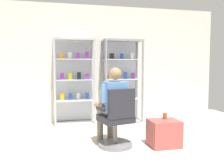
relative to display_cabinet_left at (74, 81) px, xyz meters
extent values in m
cube|color=silver|center=(0.55, 0.24, 0.38)|extent=(6.00, 0.10, 2.70)
cylinder|color=#B7B7BC|center=(-0.43, -0.26, -0.02)|extent=(0.05, 0.05, 1.90)
cylinder|color=#B7B7BC|center=(0.42, -0.26, -0.02)|extent=(0.05, 0.05, 1.90)
cylinder|color=#B7B7BC|center=(-0.43, 0.14, -0.02)|extent=(0.05, 0.05, 1.90)
cylinder|color=#B7B7BC|center=(0.42, 0.14, -0.02)|extent=(0.05, 0.05, 1.90)
cube|color=#B7B7BC|center=(0.00, -0.06, 0.91)|extent=(0.90, 0.45, 0.04)
cube|color=#B7B7BC|center=(0.00, -0.06, -0.95)|extent=(0.90, 0.45, 0.04)
cube|color=silver|center=(0.00, 0.15, -0.02)|extent=(0.84, 0.02, 1.80)
cube|color=silver|center=(0.00, -0.06, -0.42)|extent=(0.82, 0.39, 0.02)
cube|color=gold|center=(-0.27, -0.10, -0.33)|extent=(0.08, 0.04, 0.16)
cube|color=#264CB2|center=(-0.09, -0.07, -0.34)|extent=(0.08, 0.05, 0.14)
cube|color=silver|center=(0.08, -0.02, -0.34)|extent=(0.07, 0.04, 0.14)
cube|color=#264CB2|center=(0.28, -0.05, -0.33)|extent=(0.07, 0.04, 0.15)
cube|color=silver|center=(0.00, -0.06, 0.03)|extent=(0.82, 0.39, 0.02)
cube|color=purple|center=(-0.27, -0.07, 0.12)|extent=(0.08, 0.04, 0.15)
cube|color=#999919|center=(-0.10, -0.11, 0.12)|extent=(0.08, 0.05, 0.16)
cube|color=black|center=(0.10, -0.07, 0.12)|extent=(0.08, 0.03, 0.16)
cube|color=purple|center=(0.28, -0.08, 0.10)|extent=(0.08, 0.04, 0.12)
cube|color=silver|center=(0.00, -0.06, 0.48)|extent=(0.82, 0.39, 0.02)
cube|color=gold|center=(-0.27, -0.05, 0.56)|extent=(0.08, 0.04, 0.13)
cube|color=silver|center=(-0.09, -0.05, 0.57)|extent=(0.09, 0.04, 0.15)
cube|color=purple|center=(0.08, -0.09, 0.55)|extent=(0.08, 0.04, 0.12)
cube|color=purple|center=(0.27, -0.10, 0.57)|extent=(0.09, 0.06, 0.16)
cylinder|color=gray|center=(0.67, -0.26, -0.02)|extent=(0.05, 0.05, 1.90)
cylinder|color=gray|center=(1.52, -0.26, -0.02)|extent=(0.05, 0.05, 1.90)
cylinder|color=gray|center=(0.67, 0.14, -0.02)|extent=(0.05, 0.05, 1.90)
cylinder|color=gray|center=(1.52, 0.14, -0.02)|extent=(0.05, 0.05, 1.90)
cube|color=gray|center=(1.10, -0.06, 0.91)|extent=(0.90, 0.45, 0.04)
cube|color=gray|center=(1.10, -0.06, -0.95)|extent=(0.90, 0.45, 0.04)
cube|color=silver|center=(1.10, 0.15, -0.02)|extent=(0.84, 0.02, 1.80)
cube|color=silver|center=(1.10, -0.06, -0.42)|extent=(0.82, 0.39, 0.02)
cube|color=#268C4C|center=(0.84, -0.11, -0.34)|extent=(0.08, 0.05, 0.14)
cube|color=silver|center=(1.00, -0.03, -0.34)|extent=(0.09, 0.04, 0.13)
cube|color=#999919|center=(1.18, -0.07, -0.34)|extent=(0.09, 0.06, 0.13)
cube|color=#264CB2|center=(1.37, -0.08, -0.34)|extent=(0.08, 0.04, 0.14)
cube|color=silver|center=(1.10, -0.06, 0.03)|extent=(0.82, 0.39, 0.02)
cube|color=gold|center=(0.82, -0.05, 0.12)|extent=(0.08, 0.04, 0.15)
cube|color=#264CB2|center=(1.01, -0.04, 0.11)|extent=(0.09, 0.04, 0.13)
cube|color=#264CB2|center=(1.18, -0.03, 0.12)|extent=(0.07, 0.04, 0.16)
cube|color=purple|center=(1.37, -0.03, 0.11)|extent=(0.07, 0.05, 0.13)
cube|color=silver|center=(1.10, -0.06, 0.48)|extent=(0.82, 0.39, 0.02)
cube|color=black|center=(0.86, -0.03, 0.56)|extent=(0.09, 0.05, 0.14)
cube|color=#264CB2|center=(1.09, -0.03, 0.56)|extent=(0.08, 0.04, 0.13)
cube|color=silver|center=(1.33, -0.07, 0.57)|extent=(0.08, 0.05, 0.15)
cylinder|color=slate|center=(0.52, -1.70, -0.94)|extent=(0.56, 0.56, 0.06)
cylinder|color=slate|center=(0.52, -1.70, -0.73)|extent=(0.07, 0.07, 0.41)
cube|color=#26262D|center=(0.52, -1.70, -0.51)|extent=(0.57, 0.57, 0.10)
cube|color=#26262D|center=(0.56, -1.91, -0.23)|extent=(0.45, 0.18, 0.45)
cube|color=#26262D|center=(0.77, -1.65, -0.33)|extent=(0.11, 0.30, 0.04)
cube|color=#26262D|center=(0.26, -1.76, -0.33)|extent=(0.11, 0.30, 0.04)
cylinder|color=slate|center=(0.57, -1.49, -0.41)|extent=(0.22, 0.42, 0.14)
cylinder|color=slate|center=(0.53, -1.29, -0.69)|extent=(0.11, 0.11, 0.56)
cylinder|color=slate|center=(0.38, -1.53, -0.41)|extent=(0.22, 0.42, 0.14)
cylinder|color=slate|center=(0.33, -1.33, -0.69)|extent=(0.11, 0.11, 0.56)
cube|color=#598CCC|center=(0.52, -1.70, -0.16)|extent=(0.40, 0.29, 0.50)
sphere|color=#99704C|center=(0.52, -1.70, 0.22)|extent=(0.20, 0.20, 0.20)
cylinder|color=#598CCC|center=(0.71, -1.66, -0.09)|extent=(0.09, 0.09, 0.28)
cylinder|color=#99704C|center=(0.67, -1.48, -0.31)|extent=(0.14, 0.31, 0.08)
cylinder|color=#598CCC|center=(0.32, -1.75, -0.09)|extent=(0.09, 0.09, 0.28)
cylinder|color=#99704C|center=(0.28, -1.57, -0.31)|extent=(0.14, 0.31, 0.08)
cube|color=#B24C47|center=(1.30, -1.88, -0.75)|extent=(0.48, 0.40, 0.43)
cylinder|color=brown|center=(1.35, -1.80, -0.48)|extent=(0.07, 0.07, 0.10)
camera|label=1|loc=(-0.44, -5.49, 0.37)|focal=39.22mm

